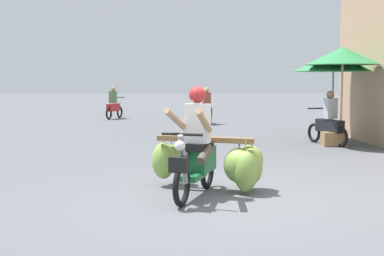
# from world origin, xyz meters

# --- Properties ---
(ground_plane) EXTENTS (120.00, 120.00, 0.00)m
(ground_plane) POSITION_xyz_m (0.00, 0.00, 0.00)
(ground_plane) COLOR #56595E
(motorbike_main_loaded) EXTENTS (1.83, 1.98, 1.58)m
(motorbike_main_loaded) POSITION_xyz_m (-0.16, 0.63, 0.50)
(motorbike_main_loaded) COLOR black
(motorbike_main_loaded) RESTS_ON ground
(motorbike_distant_ahead_left) EXTENTS (0.53, 1.61, 1.40)m
(motorbike_distant_ahead_left) POSITION_xyz_m (0.70, 12.75, 0.57)
(motorbike_distant_ahead_left) COLOR black
(motorbike_distant_ahead_left) RESTS_ON ground
(motorbike_distant_ahead_right) EXTENTS (0.73, 1.55, 1.40)m
(motorbike_distant_ahead_right) POSITION_xyz_m (3.36, 6.11, 0.57)
(motorbike_distant_ahead_right) COLOR black
(motorbike_distant_ahead_right) RESTS_ON ground
(motorbike_distant_far_ahead) EXTENTS (0.71, 1.55, 1.40)m
(motorbike_distant_far_ahead) POSITION_xyz_m (-3.14, 15.58, 0.57)
(motorbike_distant_far_ahead) COLOR black
(motorbike_distant_far_ahead) RESTS_ON ground
(market_umbrella_near_shop) EXTENTS (2.19, 2.19, 2.39)m
(market_umbrella_near_shop) POSITION_xyz_m (3.71, 6.94, 2.15)
(market_umbrella_near_shop) COLOR #99999E
(market_umbrella_near_shop) RESTS_ON ground
(market_umbrella_further_along) EXTENTS (1.84, 1.84, 2.50)m
(market_umbrella_further_along) POSITION_xyz_m (3.58, 5.81, 2.27)
(market_umbrella_further_along) COLOR #99999E
(market_umbrella_further_along) RESTS_ON ground
(produce_crate) EXTENTS (0.56, 0.40, 0.36)m
(produce_crate) POSITION_xyz_m (3.41, 5.88, 0.18)
(produce_crate) COLOR olive
(produce_crate) RESTS_ON ground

